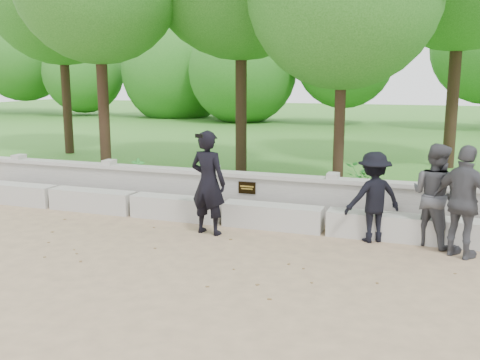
{
  "coord_description": "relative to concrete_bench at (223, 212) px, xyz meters",
  "views": [
    {
      "loc": [
        3.68,
        -7.53,
        2.81
      ],
      "look_at": [
        0.55,
        1.31,
        1.0
      ],
      "focal_mm": 40.0,
      "sensor_mm": 36.0,
      "label": 1
    }
  ],
  "objects": [
    {
      "name": "shrub_a",
      "position": [
        -2.97,
        1.89,
        0.33
      ],
      "size": [
        0.39,
        0.36,
        0.62
      ],
      "primitive_type": "imported",
      "rotation": [
        0.0,
        0.0,
        0.55
      ],
      "color": "green",
      "rests_on": "lawn"
    },
    {
      "name": "parapet_wall",
      "position": [
        0.0,
        0.7,
        0.24
      ],
      "size": [
        12.5,
        0.35,
        0.9
      ],
      "color": "#B3B0A9",
      "rests_on": "ground"
    },
    {
      "name": "shrub_b",
      "position": [
        -0.39,
        1.4,
        0.3
      ],
      "size": [
        0.34,
        0.37,
        0.55
      ],
      "primitive_type": "imported",
      "rotation": [
        0.0,
        0.0,
        1.93
      ],
      "color": "green",
      "rests_on": "lawn"
    },
    {
      "name": "shrub_c",
      "position": [
        2.32,
        2.41,
        0.37
      ],
      "size": [
        0.82,
        0.81,
        0.69
      ],
      "primitive_type": "imported",
      "rotation": [
        0.0,
        0.0,
        3.88
      ],
      "color": "green",
      "rests_on": "lawn"
    },
    {
      "name": "visitor_left",
      "position": [
        3.85,
        -0.1,
        0.65
      ],
      "size": [
        1.07,
        1.01,
        1.74
      ],
      "color": "#414146",
      "rests_on": "ground"
    },
    {
      "name": "visitor_right",
      "position": [
        4.28,
        -0.62,
        0.67
      ],
      "size": [
        1.12,
        0.94,
        1.79
      ],
      "color": "#444449",
      "rests_on": "ground"
    },
    {
      "name": "visitor_mid",
      "position": [
        2.86,
        -0.22,
        0.56
      ],
      "size": [
        1.17,
        1.05,
        1.57
      ],
      "color": "black",
      "rests_on": "ground"
    },
    {
      "name": "ground",
      "position": [
        -0.0,
        -1.9,
        -0.22
      ],
      "size": [
        80.0,
        80.0,
        0.0
      ],
      "primitive_type": "plane",
      "color": "tan",
      "rests_on": "ground"
    },
    {
      "name": "lawn",
      "position": [
        -0.0,
        12.1,
        -0.1
      ],
      "size": [
        40.0,
        22.0,
        0.25
      ],
      "primitive_type": "cube",
      "color": "#297425",
      "rests_on": "ground"
    },
    {
      "name": "man_main",
      "position": [
        -0.0,
        -0.74,
        0.72
      ],
      "size": [
        0.76,
        0.68,
        1.89
      ],
      "color": "black",
      "rests_on": "ground"
    },
    {
      "name": "concrete_bench",
      "position": [
        0.0,
        0.0,
        0.0
      ],
      "size": [
        11.9,
        0.45,
        0.45
      ],
      "color": "beige",
      "rests_on": "ground"
    }
  ]
}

